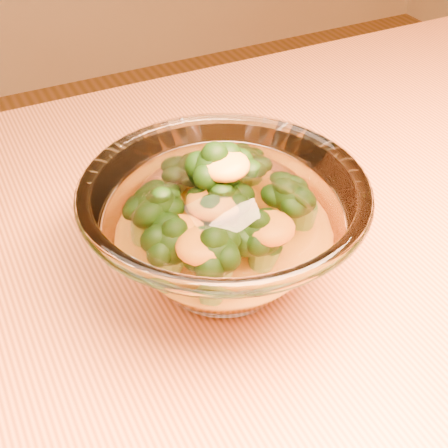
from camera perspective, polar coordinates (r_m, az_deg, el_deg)
name	(u,v)px	position (r m, az deg, el deg)	size (l,w,h in m)	color
table	(238,363)	(0.60, 1.29, -12.55)	(1.20, 0.80, 0.75)	#CF723E
glass_bowl	(224,229)	(0.50, 0.00, -0.44)	(0.23, 0.23, 0.10)	white
cheese_sauce	(224,249)	(0.52, 0.00, -2.28)	(0.12, 0.12, 0.03)	orange
broccoli_heap	(215,210)	(0.50, -0.83, 1.31)	(0.15, 0.14, 0.09)	black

